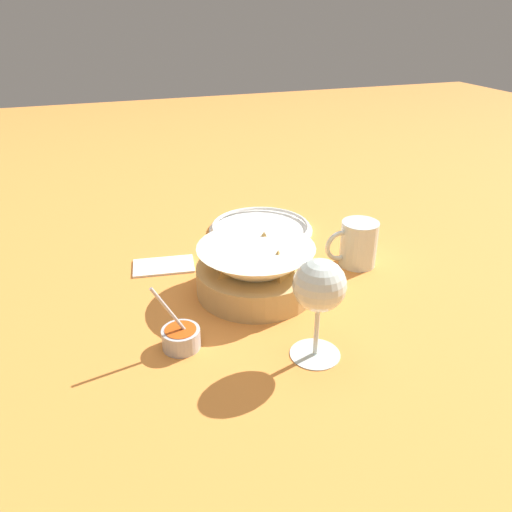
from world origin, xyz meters
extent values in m
plane|color=orange|center=(0.00, 0.00, 0.00)|extent=(4.00, 4.00, 0.00)
cylinder|color=tan|center=(0.03, -0.03, 0.02)|extent=(0.21, 0.21, 0.05)
cone|color=#EDE5C6|center=(0.03, -0.03, 0.05)|extent=(0.20, 0.20, 0.08)
cylinder|color=#3D842D|center=(0.03, -0.03, 0.03)|extent=(0.15, 0.15, 0.01)
pyramid|color=gold|center=(0.08, -0.02, 0.06)|extent=(0.10, 0.09, 0.05)
pyramid|color=gold|center=(0.01, 0.01, 0.06)|extent=(0.06, 0.08, 0.06)
pyramid|color=gold|center=(0.01, -0.06, 0.06)|extent=(0.07, 0.07, 0.06)
cylinder|color=#B7B7BC|center=(0.19, 0.09, 0.02)|extent=(0.06, 0.06, 0.03)
cylinder|color=#CC4C14|center=(0.19, 0.09, 0.02)|extent=(0.05, 0.05, 0.02)
cylinder|color=#B7B7BC|center=(0.20, 0.09, 0.06)|extent=(0.06, 0.01, 0.10)
cylinder|color=silver|center=(0.01, 0.17, 0.00)|extent=(0.07, 0.07, 0.00)
cylinder|color=silver|center=(0.01, 0.17, 0.04)|extent=(0.01, 0.01, 0.08)
sphere|color=silver|center=(0.01, 0.17, 0.12)|extent=(0.07, 0.07, 0.07)
sphere|color=#E5B77F|center=(0.01, 0.17, 0.11)|extent=(0.05, 0.05, 0.05)
cylinder|color=silver|center=(-0.18, -0.06, 0.04)|extent=(0.07, 0.07, 0.09)
cylinder|color=#935119|center=(-0.18, -0.06, 0.03)|extent=(0.06, 0.06, 0.06)
torus|color=silver|center=(-0.14, -0.06, 0.05)|extent=(0.06, 0.01, 0.06)
cylinder|color=white|center=(-0.06, -0.27, 0.00)|extent=(0.23, 0.23, 0.01)
torus|color=white|center=(-0.06, -0.27, 0.01)|extent=(0.22, 0.22, 0.01)
cube|color=white|center=(0.17, -0.17, 0.00)|extent=(0.12, 0.08, 0.01)
camera|label=1|loc=(0.28, 0.69, 0.46)|focal=35.00mm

